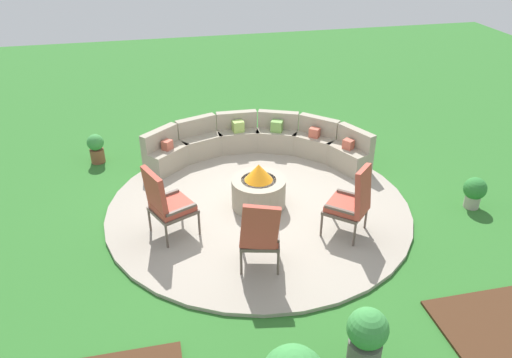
{
  "coord_description": "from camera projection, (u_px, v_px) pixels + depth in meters",
  "views": [
    {
      "loc": [
        -1.55,
        -6.81,
        4.53
      ],
      "look_at": [
        0.0,
        0.2,
        0.45
      ],
      "focal_mm": 34.83,
      "sensor_mm": 36.0,
      "label": 1
    }
  ],
  "objects": [
    {
      "name": "ground_plane",
      "position": [
        259.0,
        208.0,
        8.31
      ],
      "size": [
        24.0,
        24.0,
        0.0
      ],
      "primitive_type": "plane",
      "color": "#2D6B28"
    },
    {
      "name": "patio_circle",
      "position": [
        259.0,
        207.0,
        8.3
      ],
      "size": [
        5.01,
        5.01,
        0.06
      ],
      "primitive_type": "cylinder",
      "color": "#9E9384",
      "rests_on": "ground_plane"
    },
    {
      "name": "mulch_bed_right",
      "position": [
        503.0,
        331.0,
        5.92
      ],
      "size": [
        1.45,
        1.33,
        0.04
      ],
      "primitive_type": "cube",
      "color": "#472B19",
      "rests_on": "ground_plane"
    },
    {
      "name": "fire_pit",
      "position": [
        259.0,
        190.0,
        8.14
      ],
      "size": [
        0.89,
        0.89,
        0.77
      ],
      "color": "#9E937F",
      "rests_on": "patio_circle"
    },
    {
      "name": "curved_stone_bench",
      "position": [
        258.0,
        143.0,
        9.67
      ],
      "size": [
        4.16,
        1.93,
        0.77
      ],
      "color": "#9E937F",
      "rests_on": "patio_circle"
    },
    {
      "name": "lounge_chair_front_left",
      "position": [
        166.0,
        203.0,
        7.28
      ],
      "size": [
        0.79,
        0.78,
        1.16
      ],
      "rotation": [
        0.0,
        0.0,
        5.15
      ],
      "color": "brown",
      "rests_on": "patio_circle"
    },
    {
      "name": "lounge_chair_front_right",
      "position": [
        260.0,
        234.0,
        6.63
      ],
      "size": [
        0.65,
        0.65,
        1.1
      ],
      "rotation": [
        0.0,
        0.0,
        6.05
      ],
      "color": "brown",
      "rests_on": "patio_circle"
    },
    {
      "name": "lounge_chair_back_left",
      "position": [
        352.0,
        201.0,
        7.3
      ],
      "size": [
        0.79,
        0.83,
        1.17
      ],
      "rotation": [
        0.0,
        0.0,
        7.13
      ],
      "color": "brown",
      "rests_on": "patio_circle"
    },
    {
      "name": "potted_plant_0",
      "position": [
        475.0,
        191.0,
        8.2
      ],
      "size": [
        0.37,
        0.37,
        0.54
      ],
      "color": "#A89E8E",
      "rests_on": "ground_plane"
    },
    {
      "name": "potted_plant_1",
      "position": [
        96.0,
        147.0,
        9.61
      ],
      "size": [
        0.32,
        0.32,
        0.58
      ],
      "color": "brown",
      "rests_on": "ground_plane"
    },
    {
      "name": "potted_plant_2",
      "position": [
        367.0,
        337.0,
        5.35
      ],
      "size": [
        0.45,
        0.45,
        0.76
      ],
      "color": "#605B56",
      "rests_on": "ground_plane"
    }
  ]
}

